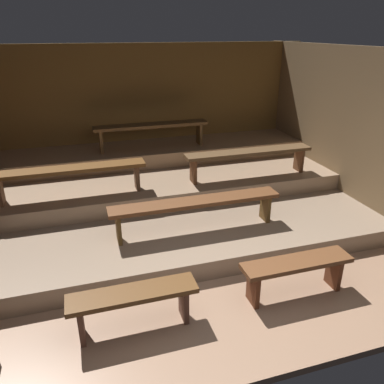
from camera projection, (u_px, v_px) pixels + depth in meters
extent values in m
cube|color=#8D6B53|center=(175.00, 232.00, 5.70)|extent=(6.59, 5.55, 0.08)
cube|color=brown|center=(142.00, 114.00, 7.29)|extent=(6.59, 0.06, 2.54)
cube|color=brown|center=(353.00, 132.00, 5.97)|extent=(0.06, 5.55, 2.54)
cube|color=#89725D|center=(167.00, 208.00, 6.09)|extent=(5.79, 3.70, 0.26)
cube|color=#90745B|center=(156.00, 177.00, 6.62)|extent=(5.79, 2.25, 0.26)
cube|color=#9A7755|center=(149.00, 153.00, 7.05)|extent=(5.79, 1.06, 0.26)
cube|color=#563519|center=(133.00, 294.00, 3.66)|extent=(1.26, 0.30, 0.05)
cube|color=brown|center=(81.00, 323.00, 3.61)|extent=(0.05, 0.24, 0.39)
cube|color=brown|center=(184.00, 302.00, 3.89)|extent=(0.05, 0.24, 0.39)
cube|color=brown|center=(297.00, 263.00, 4.15)|extent=(1.26, 0.30, 0.05)
cube|color=brown|center=(253.00, 288.00, 4.10)|extent=(0.05, 0.24, 0.39)
cube|color=brown|center=(334.00, 272.00, 4.37)|extent=(0.05, 0.24, 0.39)
cube|color=brown|center=(196.00, 202.00, 4.99)|extent=(2.30, 0.30, 0.05)
cube|color=brown|center=(118.00, 228.00, 4.80)|extent=(0.05, 0.24, 0.39)
cube|color=brown|center=(265.00, 207.00, 5.35)|extent=(0.05, 0.24, 0.39)
cube|color=brown|center=(70.00, 169.00, 5.39)|extent=(2.13, 0.30, 0.05)
cube|color=brown|center=(0.00, 191.00, 5.23)|extent=(0.05, 0.24, 0.39)
cube|color=brown|center=(137.00, 177.00, 5.74)|extent=(0.05, 0.24, 0.39)
cube|color=brown|center=(249.00, 152.00, 6.15)|extent=(2.13, 0.30, 0.05)
cube|color=brown|center=(193.00, 171.00, 5.98)|extent=(0.05, 0.24, 0.39)
cube|color=brown|center=(299.00, 160.00, 6.49)|extent=(0.05, 0.24, 0.39)
cube|color=brown|center=(151.00, 125.00, 6.74)|extent=(2.04, 0.30, 0.05)
cube|color=brown|center=(101.00, 142.00, 6.59)|extent=(0.05, 0.24, 0.39)
cube|color=brown|center=(199.00, 134.00, 7.07)|extent=(0.05, 0.24, 0.39)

